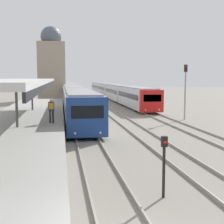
{
  "coord_description": "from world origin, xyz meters",
  "views": [
    {
      "loc": [
        -1.61,
        -6.14,
        4.07
      ],
      "look_at": [
        2.05,
        16.35,
        1.56
      ],
      "focal_mm": 50.0,
      "sensor_mm": 36.0,
      "label": 1
    }
  ],
  "objects_px": {
    "signal_mast_far": "(185,85)",
    "train_far": "(112,90)",
    "person_on_platform": "(51,109)",
    "signal_post_near": "(164,160)",
    "train_near": "(72,93)"
  },
  "relations": [
    {
      "from": "train_far",
      "to": "signal_post_near",
      "type": "height_order",
      "value": "train_far"
    },
    {
      "from": "person_on_platform",
      "to": "signal_mast_far",
      "type": "height_order",
      "value": "signal_mast_far"
    },
    {
      "from": "train_far",
      "to": "signal_mast_far",
      "type": "bearing_deg",
      "value": -86.39
    },
    {
      "from": "signal_post_near",
      "to": "signal_mast_far",
      "type": "relative_size",
      "value": 0.4
    },
    {
      "from": "person_on_platform",
      "to": "signal_post_near",
      "type": "relative_size",
      "value": 0.78
    },
    {
      "from": "person_on_platform",
      "to": "train_near",
      "type": "distance_m",
      "value": 28.29
    },
    {
      "from": "person_on_platform",
      "to": "signal_post_near",
      "type": "height_order",
      "value": "person_on_platform"
    },
    {
      "from": "train_far",
      "to": "signal_mast_far",
      "type": "xyz_separation_m",
      "value": [
        2.02,
        -31.94,
        1.73
      ]
    },
    {
      "from": "train_near",
      "to": "train_far",
      "type": "distance_m",
      "value": 13.84
    },
    {
      "from": "train_near",
      "to": "train_far",
      "type": "bearing_deg",
      "value": 53.65
    },
    {
      "from": "person_on_platform",
      "to": "signal_mast_far",
      "type": "relative_size",
      "value": 0.31
    },
    {
      "from": "signal_mast_far",
      "to": "train_far",
      "type": "bearing_deg",
      "value": 93.61
    },
    {
      "from": "train_near",
      "to": "signal_mast_far",
      "type": "xyz_separation_m",
      "value": [
        10.22,
        -20.79,
        1.68
      ]
    },
    {
      "from": "person_on_platform",
      "to": "train_far",
      "type": "xyz_separation_m",
      "value": [
        10.5,
        39.34,
        -0.41
      ]
    },
    {
      "from": "person_on_platform",
      "to": "signal_mast_far",
      "type": "distance_m",
      "value": 14.6
    }
  ]
}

